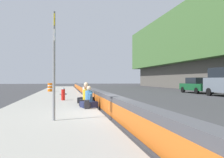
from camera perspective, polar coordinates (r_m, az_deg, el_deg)
name	(u,v)px	position (r m, az deg, el deg)	size (l,w,h in m)	color
ground_plane	(114,117)	(9.81, 0.39, -8.87)	(160.00, 160.00, 0.00)	#353538
sidewalk_strip	(45,117)	(9.65, -15.42, -8.59)	(80.00, 4.40, 0.14)	gray
jersey_barrier	(114,106)	(9.75, 0.37, -6.40)	(76.00, 0.45, 0.85)	#47474C
route_sign_post	(54,58)	(8.25, -13.45, 4.89)	(0.44, 0.09, 3.60)	gray
fire_hydrant	(63,93)	(16.18, -11.40, -3.33)	(0.26, 0.46, 0.88)	red
seated_person_foreground	(89,101)	(11.91, -5.46, -5.07)	(0.80, 0.88, 1.04)	#23284C
seated_person_middle	(86,99)	(12.95, -6.07, -4.65)	(0.69, 0.80, 1.05)	black
seated_person_rear	(86,96)	(14.16, -6.10, -4.09)	(0.97, 1.05, 1.19)	black
backpack	(87,104)	(11.34, -5.86, -5.98)	(0.32, 0.28, 0.40)	#232328
construction_barrel	(50,87)	(28.45, -14.36, -1.89)	(0.54, 0.54, 0.95)	orange
parked_car_fourth	(197,85)	(28.23, 19.28, -1.40)	(4.53, 2.01, 1.71)	#145128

